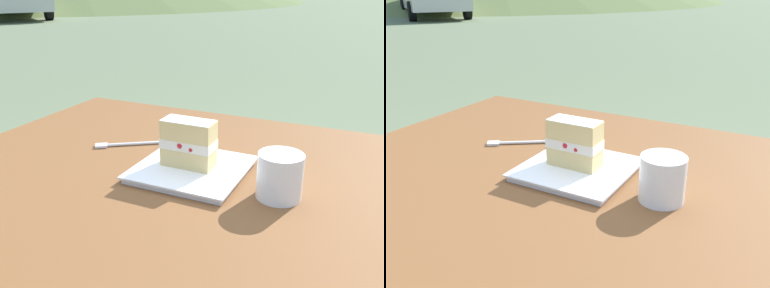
% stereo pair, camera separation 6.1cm
% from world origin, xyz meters
% --- Properties ---
extents(patio_table, '(1.27, 0.96, 0.75)m').
position_xyz_m(patio_table, '(0.00, 0.00, 0.65)').
color(patio_table, brown).
rests_on(patio_table, ground).
extents(dessert_plate, '(0.23, 0.23, 0.02)m').
position_xyz_m(dessert_plate, '(0.05, -0.04, 0.76)').
color(dessert_plate, white).
rests_on(dessert_plate, patio_table).
extents(cake_slice, '(0.12, 0.06, 0.10)m').
position_xyz_m(cake_slice, '(0.06, -0.04, 0.82)').
color(cake_slice, '#E0C17A').
rests_on(cake_slice, dessert_plate).
extents(dessert_fork, '(0.15, 0.11, 0.01)m').
position_xyz_m(dessert_fork, '(0.27, -0.12, 0.76)').
color(dessert_fork, silver).
rests_on(dessert_fork, patio_table).
extents(coffee_cup, '(0.09, 0.09, 0.09)m').
position_xyz_m(coffee_cup, '(-0.15, -0.01, 0.80)').
color(coffee_cup, white).
rests_on(coffee_cup, patio_table).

